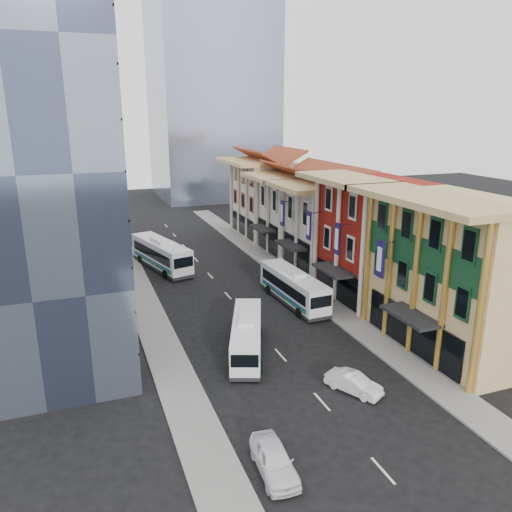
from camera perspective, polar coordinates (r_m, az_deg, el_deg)
name	(u,v)px	position (r m, az deg, el deg)	size (l,w,h in m)	color
ground	(329,410)	(33.83, 8.36, -17.01)	(200.00, 200.00, 0.00)	black
sidewalk_right	(302,285)	(54.95, 5.29, -3.36)	(3.00, 90.00, 0.15)	slate
sidewalk_left	(145,306)	(50.40, -12.54, -5.55)	(3.00, 90.00, 0.15)	slate
shophouse_tan	(459,274)	(42.67, 22.19, -1.97)	(8.00, 14.00, 12.00)	#D8B97C
shophouse_red	(374,239)	(51.72, 13.36, 1.87)	(8.00, 10.00, 12.00)	maroon
shophouse_cream_near	(329,229)	(59.85, 8.33, 3.08)	(8.00, 9.00, 10.00)	silver
shophouse_cream_mid	(297,215)	(67.69, 4.71, 4.73)	(8.00, 9.00, 10.00)	silver
shophouse_cream_far	(268,199)	(77.08, 1.42, 6.57)	(8.00, 12.00, 11.00)	silver
office_tower	(30,157)	(43.83, -24.42, 10.31)	(12.00, 26.00, 30.00)	#3B455E
office_block_far	(58,206)	(67.60, -21.67, 5.34)	(10.00, 18.00, 14.00)	gray
bus_left_near	(247,335)	(39.64, -1.07, -9.02)	(2.25, 9.59, 3.08)	white
bus_left_far	(161,254)	(61.27, -10.77, 0.26)	(2.75, 11.74, 3.77)	silver
bus_right	(293,287)	(49.58, 4.30, -3.53)	(2.51, 10.73, 3.44)	white
sedan_left	(274,460)	(28.43, 2.08, -22.26)	(1.80, 4.46, 1.52)	white
sedan_right	(354,383)	(35.62, 11.10, -14.07)	(1.39, 3.97, 1.31)	white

